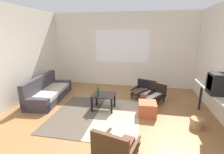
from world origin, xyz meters
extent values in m
plane|color=olive|center=(0.00, 0.00, 0.00)|extent=(7.80, 7.80, 0.00)
cube|color=silver|center=(0.00, 3.06, 1.35)|extent=(5.60, 0.12, 2.70)
cube|color=white|center=(0.00, 3.00, 1.49)|extent=(1.97, 0.01, 1.17)
cube|color=#4C4238|center=(-0.80, 0.47, 0.01)|extent=(1.06, 2.08, 0.01)
cube|color=gray|center=(0.26, 0.47, 0.01)|extent=(1.06, 2.08, 0.01)
cube|color=#38333D|center=(-1.93, 1.19, 0.10)|extent=(0.90, 1.91, 0.21)
cube|color=#B2A899|center=(-1.90, 1.19, 0.26)|extent=(0.78, 1.72, 0.10)
cube|color=#38333D|center=(-2.22, 1.15, 0.41)|extent=(0.34, 1.85, 0.61)
cube|color=#38333D|center=(-2.02, 2.02, 0.18)|extent=(0.72, 0.25, 0.36)
cube|color=#38333D|center=(-1.84, 0.36, 0.18)|extent=(0.72, 0.25, 0.36)
cube|color=black|center=(-0.16, 0.83, 0.41)|extent=(0.59, 0.50, 0.02)
cube|color=black|center=(-0.42, 1.05, 0.20)|extent=(0.04, 0.04, 0.40)
cube|color=black|center=(0.09, 1.05, 0.20)|extent=(0.04, 0.04, 0.40)
cube|color=black|center=(-0.42, 0.62, 0.20)|extent=(0.04, 0.04, 0.40)
cube|color=black|center=(0.09, 0.62, 0.20)|extent=(0.04, 0.04, 0.40)
cylinder|color=black|center=(1.01, 1.49, 0.07)|extent=(0.04, 0.04, 0.14)
cylinder|color=black|center=(0.52, 1.68, 0.07)|extent=(0.04, 0.04, 0.14)
cylinder|color=black|center=(1.19, 1.95, 0.07)|extent=(0.04, 0.04, 0.14)
cylinder|color=black|center=(0.70, 2.14, 0.07)|extent=(0.04, 0.04, 0.14)
cube|color=black|center=(0.86, 1.81, 0.17)|extent=(0.77, 0.76, 0.05)
cube|color=beige|center=(0.95, 1.76, 0.22)|extent=(0.38, 0.55, 0.06)
cube|color=brown|center=(0.75, 1.84, 0.22)|extent=(0.38, 0.55, 0.06)
cube|color=black|center=(0.95, 2.05, 0.36)|extent=(0.59, 0.29, 0.34)
cube|color=black|center=(1.12, 1.71, 0.28)|extent=(0.25, 0.55, 0.04)
cube|color=black|center=(0.59, 1.92, 0.28)|extent=(0.25, 0.55, 0.04)
cylinder|color=#472D19|center=(0.29, -0.48, 0.06)|extent=(0.04, 0.04, 0.12)
cylinder|color=#472D19|center=(0.79, -0.61, 0.06)|extent=(0.04, 0.04, 0.12)
cube|color=#472D19|center=(0.47, -0.81, 0.15)|extent=(0.74, 0.76, 0.05)
cube|color=silver|center=(0.38, -0.77, 0.20)|extent=(0.34, 0.61, 0.06)
cube|color=brown|center=(0.58, -0.82, 0.20)|extent=(0.34, 0.61, 0.06)
cube|color=#472D19|center=(0.40, -1.09, 0.38)|extent=(0.59, 0.22, 0.41)
cube|color=#472D19|center=(0.20, -0.74, 0.26)|extent=(0.20, 0.62, 0.04)
cube|color=#472D19|center=(0.74, -0.88, 0.26)|extent=(0.20, 0.62, 0.04)
cylinder|color=black|center=(1.15, 1.18, 0.07)|extent=(0.04, 0.04, 0.14)
cylinder|color=black|center=(0.74, 1.45, 0.07)|extent=(0.04, 0.04, 0.14)
cylinder|color=black|center=(1.46, 1.63, 0.07)|extent=(0.04, 0.04, 0.14)
cylinder|color=black|center=(1.05, 1.91, 0.07)|extent=(0.04, 0.04, 0.14)
cube|color=black|center=(1.10, 1.54, 0.16)|extent=(0.83, 0.84, 0.05)
cube|color=beige|center=(1.17, 1.47, 0.22)|extent=(0.48, 0.58, 0.06)
cube|color=brown|center=(1.01, 1.58, 0.22)|extent=(0.48, 0.58, 0.06)
cube|color=black|center=(1.26, 1.78, 0.35)|extent=(0.51, 0.38, 0.33)
cube|color=black|center=(1.32, 1.40, 0.28)|extent=(0.39, 0.55, 0.04)
cube|color=black|center=(0.88, 1.69, 0.28)|extent=(0.39, 0.55, 0.04)
cube|color=#BC5633|center=(0.96, 0.72, 0.17)|extent=(0.45, 0.45, 0.34)
cube|color=#B2AD9E|center=(2.33, 0.51, 0.80)|extent=(0.38, 1.74, 0.04)
cylinder|color=black|center=(2.33, 1.32, 0.39)|extent=(0.06, 0.06, 0.78)
cube|color=black|center=(2.33, 0.28, 1.02)|extent=(0.48, 0.33, 0.41)
cube|color=black|center=(2.09, 0.28, 1.04)|extent=(0.01, 0.26, 0.29)
cylinder|color=brown|center=(2.33, 0.89, 0.93)|extent=(0.19, 0.19, 0.23)
cylinder|color=brown|center=(2.33, 0.89, 1.10)|extent=(0.09, 0.09, 0.10)
cylinder|color=#194723|center=(-0.28, 0.73, 0.53)|extent=(0.06, 0.06, 0.22)
cylinder|color=#194723|center=(-0.28, 0.73, 0.67)|extent=(0.03, 0.03, 0.06)
cylinder|color=#9E7A4C|center=(2.00, 0.37, 0.11)|extent=(0.27, 0.27, 0.21)
camera|label=1|loc=(0.82, -3.05, 1.97)|focal=26.30mm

